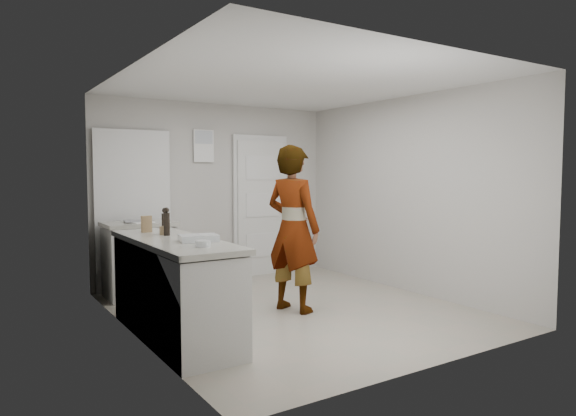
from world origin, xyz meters
TOP-DOWN VIEW (x-y plane):
  - ground at (0.00, 0.00)m, footprint 4.00×4.00m
  - room_shell at (-0.17, 1.95)m, footprint 4.00×4.00m
  - main_counter at (-1.45, -0.20)m, footprint 0.64×1.96m
  - side_counter at (-1.25, 1.55)m, footprint 0.84×0.61m
  - person at (-0.01, -0.01)m, footprint 0.64×0.78m
  - cake_mix_box at (-1.50, 0.43)m, footprint 0.10×0.05m
  - spice_jar at (-1.44, 0.14)m, footprint 0.05×0.05m
  - oil_cruet_a at (-1.39, 0.19)m, footprint 0.07×0.07m
  - oil_cruet_b at (-1.42, 0.06)m, footprint 0.06×0.06m
  - baking_dish at (-1.33, -0.49)m, footprint 0.37×0.29m
  - egg_bowl at (-1.42, -0.81)m, footprint 0.13×0.13m
  - papers at (-1.26, 1.50)m, footprint 0.30×0.35m

SIDE VIEW (x-z plane):
  - ground at x=0.00m, z-range 0.00..0.00m
  - main_counter at x=-1.45m, z-range -0.04..0.89m
  - side_counter at x=-1.25m, z-range -0.03..0.89m
  - person at x=-0.01m, z-range 0.00..1.83m
  - papers at x=-1.26m, z-range 0.93..0.93m
  - egg_bowl at x=-1.42m, z-range 0.93..0.97m
  - baking_dish at x=-1.33m, z-range 0.92..0.98m
  - spice_jar at x=-1.44m, z-range 0.93..1.01m
  - cake_mix_box at x=-1.50m, z-range 0.93..1.09m
  - room_shell at x=-0.17m, z-range -0.98..3.02m
  - oil_cruet_a at x=-1.39m, z-range 0.92..1.18m
  - oil_cruet_b at x=-1.42m, z-range 0.92..1.19m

